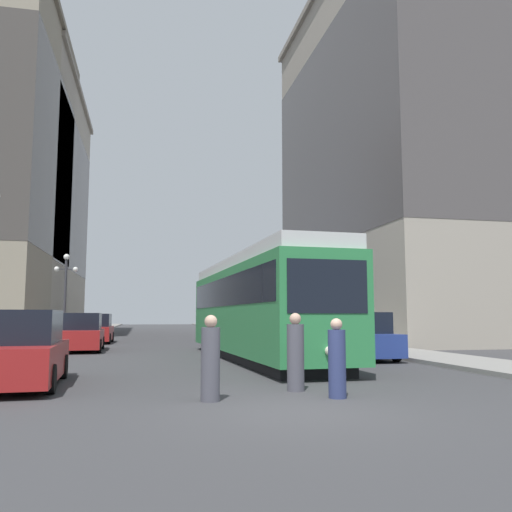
# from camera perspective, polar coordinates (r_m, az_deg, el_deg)

# --- Properties ---
(ground_plane) EXTENTS (200.00, 200.00, 0.00)m
(ground_plane) POSITION_cam_1_polar(r_m,az_deg,el_deg) (9.86, 4.41, -16.24)
(ground_plane) COLOR #38383A
(sidewalk_left) EXTENTS (3.00, 120.00, 0.15)m
(sidewalk_left) POSITION_cam_1_polar(r_m,az_deg,el_deg) (49.68, -18.58, -7.97)
(sidewalk_left) COLOR gray
(sidewalk_left) RESTS_ON ground
(sidewalk_right) EXTENTS (3.00, 120.00, 0.15)m
(sidewalk_right) POSITION_cam_1_polar(r_m,az_deg,el_deg) (50.58, 0.81, -8.27)
(sidewalk_right) COLOR gray
(sidewalk_right) RESTS_ON ground
(streetcar) EXTENTS (3.30, 14.89, 3.89)m
(streetcar) POSITION_cam_1_polar(r_m,az_deg,el_deg) (20.76, 0.01, -5.29)
(streetcar) COLOR black
(streetcar) RESTS_ON ground
(transit_bus) EXTENTS (2.99, 12.20, 3.45)m
(transit_bus) POSITION_cam_1_polar(r_m,az_deg,el_deg) (35.80, 0.10, -6.03)
(transit_bus) COLOR black
(transit_bus) RESTS_ON ground
(parked_car_left_near) EXTENTS (2.00, 5.00, 1.82)m
(parked_car_left_near) POSITION_cam_1_polar(r_m,az_deg,el_deg) (27.20, -18.08, -7.90)
(parked_car_left_near) COLOR black
(parked_car_left_near) RESTS_ON ground
(parked_car_left_mid) EXTENTS (2.08, 4.88, 1.82)m
(parked_car_left_mid) POSITION_cam_1_polar(r_m,az_deg,el_deg) (14.17, -23.86, -9.29)
(parked_car_left_mid) COLOR black
(parked_car_left_mid) RESTS_ON ground
(parked_car_right_far) EXTENTS (1.90, 4.35, 1.82)m
(parked_car_right_far) POSITION_cam_1_polar(r_m,az_deg,el_deg) (21.34, 11.11, -8.58)
(parked_car_right_far) COLOR black
(parked_car_right_far) RESTS_ON ground
(parked_car_left_far) EXTENTS (1.91, 4.69, 1.82)m
(parked_car_left_far) POSITION_cam_1_polar(r_m,az_deg,el_deg) (34.96, -16.70, -7.56)
(parked_car_left_far) COLOR black
(parked_car_left_far) RESTS_ON ground
(pedestrian_crossing_near) EXTENTS (0.38, 0.38, 1.70)m
(pedestrian_crossing_near) POSITION_cam_1_polar(r_m,az_deg,el_deg) (10.81, -4.91, -11.14)
(pedestrian_crossing_near) COLOR #4C4C56
(pedestrian_crossing_near) RESTS_ON ground
(pedestrian_crossing_far) EXTENTS (0.37, 0.37, 1.63)m
(pedestrian_crossing_far) POSITION_cam_1_polar(r_m,az_deg,el_deg) (11.31, 8.69, -11.05)
(pedestrian_crossing_far) COLOR navy
(pedestrian_crossing_far) RESTS_ON ground
(pedestrian_on_sidewalk) EXTENTS (0.39, 0.39, 1.75)m
(pedestrian_on_sidewalk) POSITION_cam_1_polar(r_m,az_deg,el_deg) (12.26, 4.27, -10.49)
(pedestrian_on_sidewalk) COLOR #4C4C56
(pedestrian_on_sidewalk) RESTS_ON ground
(lamp_post_left_far) EXTENTS (1.41, 0.36, 5.34)m
(lamp_post_left_far) POSITION_cam_1_polar(r_m,az_deg,el_deg) (34.63, -19.77, -2.79)
(lamp_post_left_far) COLOR #333338
(lamp_post_left_far) RESTS_ON sidewalk_left
(building_right_corner) EXTENTS (16.41, 24.29, 26.87)m
(building_right_corner) POSITION_cam_1_polar(r_m,az_deg,el_deg) (43.03, 17.43, 10.27)
(building_right_corner) COLOR #A89E8E
(building_right_corner) RESTS_ON ground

